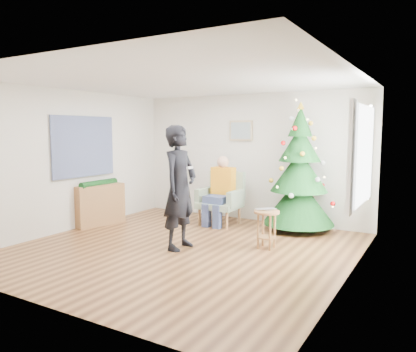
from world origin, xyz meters
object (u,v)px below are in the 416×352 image
Objects in this scene: christmas_tree at (299,173)px; stool at (266,229)px; standing_man at (180,187)px; armchair at (221,205)px; console at (99,205)px.

stool is (-0.06, -1.41, -0.76)m from christmas_tree.
stool is at bearing -61.46° from standing_man.
armchair is (-1.43, 1.13, 0.08)m from stool.
stool is at bearing -38.40° from armchair.
standing_man is at bearing -120.72° from christmas_tree.
armchair is 1.92m from standing_man.
stool is at bearing -92.45° from christmas_tree.
console is at bearing -177.37° from stool.
christmas_tree reaches higher than stool.
armchair reaches higher than console.
stool is 1.51m from standing_man.
christmas_tree is 1.60m from stool.
stool is 0.31× the size of standing_man.
christmas_tree is at bearing -32.07° from standing_man.
christmas_tree is 2.30× the size of armchair.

